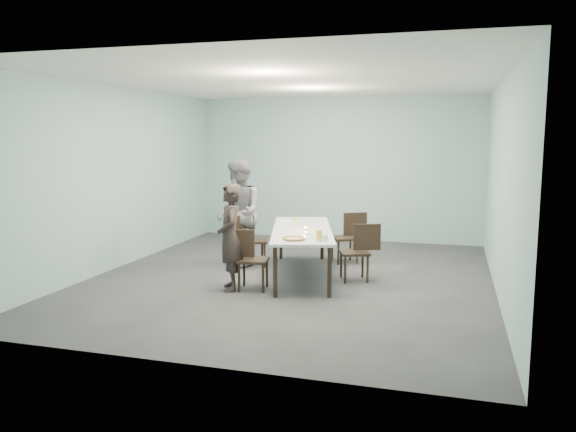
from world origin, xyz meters
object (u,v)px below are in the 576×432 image
(chair_near_left, at_px, (248,255))
(chair_far_right, at_px, (349,234))
(beer_glass, at_px, (319,235))
(chair_far_left, at_px, (248,237))
(diner_far, at_px, (239,213))
(table, at_px, (302,232))
(side_plate, at_px, (310,233))
(pizza, at_px, (294,239))
(chair_near_right, at_px, (360,248))
(tealight, at_px, (305,229))
(water_tumbler, at_px, (325,238))
(diner_near, at_px, (230,237))
(amber_tumbler, at_px, (295,219))

(chair_near_left, height_order, chair_far_right, same)
(beer_glass, bearing_deg, chair_far_left, 139.59)
(chair_far_right, relative_size, diner_far, 0.48)
(chair_far_left, bearing_deg, chair_near_left, -96.07)
(table, bearing_deg, diner_far, 162.48)
(chair_near_left, bearing_deg, side_plate, 28.53)
(pizza, bearing_deg, side_plate, 82.00)
(diner_far, distance_m, pizza, 1.92)
(side_plate, bearing_deg, table, 119.65)
(chair_near_right, xyz_separation_m, chair_far_right, (-0.38, 1.20, 0.00))
(beer_glass, bearing_deg, tealight, 116.75)
(chair_far_left, xyz_separation_m, water_tumbler, (1.61, -1.31, 0.29))
(chair_near_right, distance_m, beer_glass, 1.03)
(chair_near_right, bearing_deg, diner_far, -32.54)
(pizza, bearing_deg, table, 98.50)
(beer_glass, height_order, water_tumbler, beer_glass)
(chair_far_left, bearing_deg, tealight, -49.71)
(diner_far, height_order, water_tumbler, diner_far)
(chair_far_left, bearing_deg, table, -46.06)
(table, xyz_separation_m, tealight, (0.08, -0.11, 0.08))
(chair_far_right, height_order, diner_near, diner_near)
(chair_far_left, xyz_separation_m, tealight, (1.12, -0.49, 0.27))
(table, distance_m, chair_far_right, 1.30)
(chair_near_left, relative_size, amber_tumbler, 10.88)
(amber_tumbler, bearing_deg, tealight, -64.51)
(chair_far_left, bearing_deg, diner_near, -105.61)
(table, bearing_deg, chair_near_right, -2.15)
(table, height_order, pizza, pizza)
(water_tumbler, bearing_deg, diner_far, 143.69)
(diner_far, bearing_deg, water_tumbler, 17.12)
(chair_far_right, relative_size, tealight, 15.54)
(tealight, bearing_deg, beer_glass, -63.25)
(chair_near_right, bearing_deg, diner_near, 10.15)
(diner_near, height_order, water_tumbler, diner_near)
(pizza, height_order, tealight, tealight)
(table, relative_size, diner_near, 1.80)
(diner_near, xyz_separation_m, side_plate, (1.00, 0.67, -0.01))
(table, height_order, chair_near_left, chair_near_left)
(side_plate, height_order, beer_glass, beer_glass)
(chair_far_left, height_order, amber_tumbler, chair_far_left)
(table, height_order, chair_near_right, chair_near_right)
(chair_near_left, relative_size, water_tumbler, 9.67)
(chair_far_right, relative_size, water_tumbler, 9.67)
(diner_far, relative_size, beer_glass, 12.08)
(chair_near_left, xyz_separation_m, chair_far_right, (1.08, 2.16, 0.00))
(diner_far, bearing_deg, side_plate, 24.80)
(diner_far, bearing_deg, pizza, 8.15)
(chair_near_left, bearing_deg, pizza, -8.26)
(pizza, distance_m, water_tumbler, 0.43)
(chair_far_right, distance_m, water_tumbler, 2.11)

